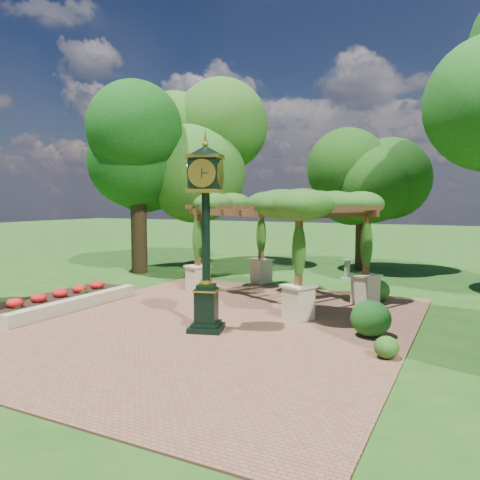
% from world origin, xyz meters
% --- Properties ---
extents(ground, '(120.00, 120.00, 0.00)m').
position_xyz_m(ground, '(0.00, 0.00, 0.00)').
color(ground, '#1E4714').
rests_on(ground, ground).
extents(brick_plaza, '(10.00, 12.00, 0.04)m').
position_xyz_m(brick_plaza, '(0.00, 1.00, 0.02)').
color(brick_plaza, brown).
rests_on(brick_plaza, ground).
extents(border_wall, '(0.35, 5.00, 0.40)m').
position_xyz_m(border_wall, '(-4.60, 0.50, 0.20)').
color(border_wall, '#C6B793').
rests_on(border_wall, ground).
extents(flower_bed, '(1.50, 5.00, 0.36)m').
position_xyz_m(flower_bed, '(-5.50, 0.50, 0.18)').
color(flower_bed, red).
rests_on(flower_bed, ground).
extents(pedestal_clock, '(1.18, 1.18, 4.79)m').
position_xyz_m(pedestal_clock, '(0.15, 0.29, 2.87)').
color(pedestal_clock, black).
rests_on(pedestal_clock, brick_plaza).
extents(pergola, '(6.91, 5.80, 3.72)m').
position_xyz_m(pergola, '(0.19, 4.89, 3.05)').
color(pergola, beige).
rests_on(pergola, brick_plaza).
extents(sundial, '(0.48, 0.48, 0.87)m').
position_xyz_m(sundial, '(1.38, 9.91, 0.38)').
color(sundial, gray).
rests_on(sundial, ground).
extents(shrub_front, '(0.55, 0.55, 0.47)m').
position_xyz_m(shrub_front, '(4.64, 0.18, 0.28)').
color(shrub_front, '#265317').
rests_on(shrub_front, brick_plaza).
extents(shrub_mid, '(1.05, 1.05, 0.89)m').
position_xyz_m(shrub_mid, '(4.02, 1.67, 0.48)').
color(shrub_mid, '#184F16').
rests_on(shrub_mid, brick_plaza).
extents(shrub_back, '(0.82, 0.82, 0.72)m').
position_xyz_m(shrub_back, '(3.39, 5.92, 0.40)').
color(shrub_back, '#28681E').
rests_on(shrub_back, brick_plaza).
extents(tree_west_near, '(4.20, 4.20, 8.68)m').
position_xyz_m(tree_west_near, '(-7.81, 7.48, 5.94)').
color(tree_west_near, '#302113').
rests_on(tree_west_near, ground).
extents(tree_west_far, '(4.67, 4.67, 8.49)m').
position_xyz_m(tree_west_far, '(-6.45, 10.89, 5.82)').
color(tree_west_far, black).
rests_on(tree_west_far, ground).
extents(tree_north, '(3.72, 3.72, 7.36)m').
position_xyz_m(tree_north, '(1.33, 13.08, 5.03)').
color(tree_north, '#352215').
rests_on(tree_north, ground).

